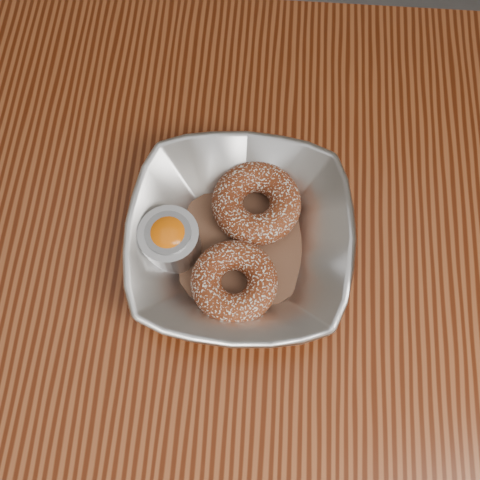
# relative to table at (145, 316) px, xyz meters

# --- Properties ---
(ground_plane) EXTENTS (4.00, 4.00, 0.00)m
(ground_plane) POSITION_rel_table_xyz_m (0.00, 0.00, -0.65)
(ground_plane) COLOR #565659
(ground_plane) RESTS_ON ground
(table) EXTENTS (1.20, 0.80, 0.75)m
(table) POSITION_rel_table_xyz_m (0.00, 0.00, 0.00)
(table) COLOR maroon
(table) RESTS_ON ground_plane
(serving_bowl) EXTENTS (0.23, 0.23, 0.06)m
(serving_bowl) POSITION_rel_table_xyz_m (0.11, 0.06, 0.13)
(serving_bowl) COLOR #BABCC1
(serving_bowl) RESTS_ON table
(parchment) EXTENTS (0.20, 0.20, 0.00)m
(parchment) POSITION_rel_table_xyz_m (0.11, 0.06, 0.11)
(parchment) COLOR brown
(parchment) RESTS_ON table
(donut_back) EXTENTS (0.11, 0.11, 0.03)m
(donut_back) POSITION_rel_table_xyz_m (0.12, 0.10, 0.13)
(donut_back) COLOR maroon
(donut_back) RESTS_ON parchment
(donut_front) EXTENTS (0.10, 0.10, 0.03)m
(donut_front) POSITION_rel_table_xyz_m (0.11, 0.01, 0.12)
(donut_front) COLOR maroon
(donut_front) RESTS_ON parchment
(ramekin) EXTENTS (0.06, 0.06, 0.05)m
(ramekin) POSITION_rel_table_xyz_m (0.04, 0.05, 0.13)
(ramekin) COLOR #BABCC1
(ramekin) RESTS_ON table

